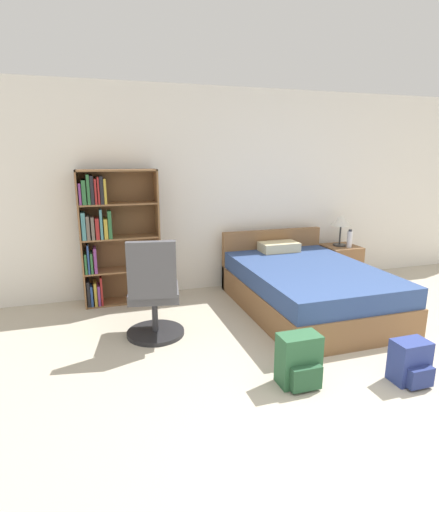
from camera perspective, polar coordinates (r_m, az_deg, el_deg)
name	(u,v)px	position (r m, az deg, el deg)	size (l,w,h in m)	color
ground_plane	(399,428)	(3.14, 24.26, -21.49)	(14.00, 14.00, 0.00)	#BCB29E
wall_back	(236,191)	(5.40, 2.36, 9.25)	(9.00, 0.06, 2.60)	white
bookshelf	(109,235)	(4.91, -15.45, 2.93)	(0.91, 0.29, 1.61)	brown
bed	(305,286)	(4.79, 12.17, -4.28)	(1.42, 2.09, 0.78)	brown
office_chair	(154,296)	(3.92, -9.37, -5.68)	(0.58, 0.64, 1.02)	#232326
nightstand	(340,263)	(5.97, 16.80, -1.03)	(0.47, 0.48, 0.52)	brown
table_lamp	(341,222)	(5.86, 16.98, 4.70)	(0.27, 0.27, 0.44)	#333333
water_bottle	(350,239)	(5.82, 18.09, 2.32)	(0.07, 0.07, 0.25)	silver
backpack_blue	(411,363)	(3.62, 25.64, -13.59)	(0.28, 0.25, 0.35)	navy
backpack_green	(299,361)	(3.30, 11.33, -14.50)	(0.32, 0.26, 0.41)	#2D603D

